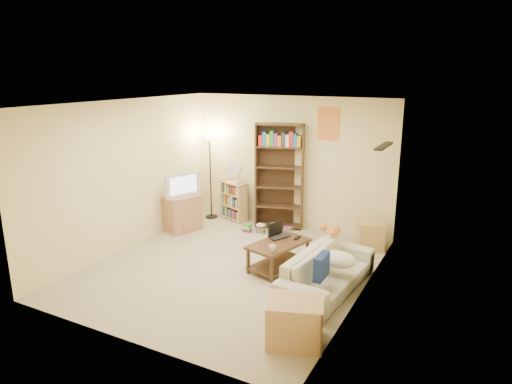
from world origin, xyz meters
TOP-DOWN VIEW (x-y plane):
  - room at (0.00, 0.01)m, footprint 4.50×4.54m
  - sofa at (1.55, -0.02)m, footprint 1.98×1.05m
  - navy_pillow at (1.60, -0.43)m, footprint 0.11×0.36m
  - cream_blanket at (1.69, 0.01)m, footprint 0.50×0.36m
  - tabby_cat at (1.37, 0.71)m, footprint 0.43×0.18m
  - coffee_table at (0.67, 0.29)m, footprint 0.78×1.08m
  - laptop at (0.65, 0.46)m, footprint 0.52×0.49m
  - laptop_screen at (0.52, 0.49)m, footprint 0.10×0.32m
  - mug at (0.73, -0.08)m, footprint 0.11×0.11m
  - tv_remote at (0.86, 0.57)m, footprint 0.06×0.17m
  - tv_stand at (-1.70, 1.06)m, footprint 0.64×0.75m
  - television at (-1.70, 1.06)m, footprint 0.82×0.59m
  - tall_bookshelf at (-0.13, 2.05)m, footprint 0.95×0.55m
  - short_bookshelf at (-1.13, 2.05)m, footprint 0.65×0.45m
  - desk_fan at (-1.09, 2.01)m, footprint 0.28×0.16m
  - floor_lamp at (-1.63, 1.96)m, footprint 0.29×0.29m
  - side_table at (1.71, 1.78)m, footprint 0.55×0.55m
  - end_cabinet at (1.65, -1.40)m, footprint 0.74×0.68m
  - book_stacks at (-0.16, 1.63)m, footprint 0.92×0.31m

SIDE VIEW (x-z plane):
  - book_stacks at x=-0.16m, z-range -0.02..0.19m
  - side_table at x=1.71m, z-range 0.00..0.48m
  - end_cabinet at x=1.65m, z-range 0.00..0.51m
  - sofa at x=1.55m, z-range 0.00..0.54m
  - coffee_table at x=0.67m, z-range 0.06..0.50m
  - tv_stand at x=-1.70m, z-range 0.00..0.68m
  - short_bookshelf at x=-1.13m, z-range 0.00..0.78m
  - tv_remote at x=0.86m, z-range 0.43..0.45m
  - laptop at x=0.65m, z-range 0.43..0.46m
  - cream_blanket at x=1.69m, z-range 0.36..0.57m
  - mug at x=0.73m, z-range 0.43..0.53m
  - navy_pillow at x=1.60m, z-range 0.36..0.68m
  - laptop_screen at x=0.52m, z-range 0.45..0.67m
  - tabby_cat at x=1.37m, z-range 0.54..0.69m
  - television at x=-1.70m, z-range 0.68..1.11m
  - desk_fan at x=-1.09m, z-range 0.80..1.22m
  - tall_bookshelf at x=-0.13m, z-range 0.06..2.06m
  - floor_lamp at x=-1.63m, z-range 0.51..2.22m
  - room at x=0.00m, z-range 0.36..2.88m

